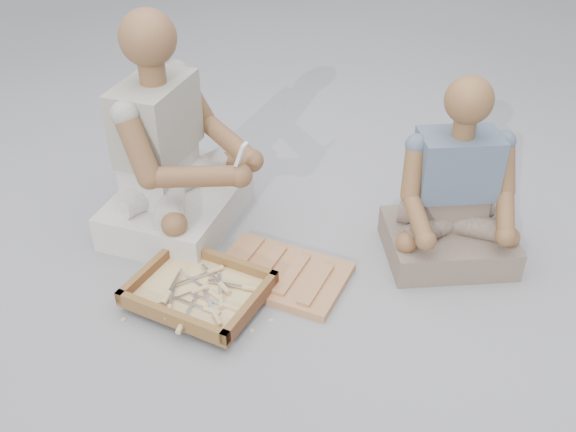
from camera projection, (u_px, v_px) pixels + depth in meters
The scene contains 27 objects.
ground at pixel (263, 296), 2.64m from camera, with size 60.00×60.00×0.00m, color #939498.
carved_panel at pixel (281, 274), 2.73m from camera, with size 0.55×0.37×0.04m, color #9C603C.
tool_tray at pixel (199, 290), 2.59m from camera, with size 0.55×0.45×0.07m.
chisel_0 at pixel (211, 272), 2.66m from camera, with size 0.12×0.20×0.02m.
chisel_1 at pixel (194, 291), 2.57m from camera, with size 0.12×0.20×0.02m.
chisel_2 at pixel (227, 306), 2.50m from camera, with size 0.22×0.04×0.02m.
chisel_3 at pixel (212, 293), 2.57m from camera, with size 0.22×0.06×0.02m.
chisel_4 at pixel (207, 310), 2.49m from camera, with size 0.22×0.04×0.02m.
chisel_5 at pixel (246, 288), 2.58m from camera, with size 0.22×0.08×0.02m.
chisel_6 at pixel (168, 294), 2.54m from camera, with size 0.09×0.21×0.02m.
chisel_7 at pixel (216, 316), 2.45m from camera, with size 0.19×0.14×0.02m.
chisel_8 at pixel (183, 322), 2.43m from camera, with size 0.09×0.21×0.02m.
chisel_9 at pixel (222, 285), 2.59m from camera, with size 0.21×0.10×0.02m.
chisel_10 at pixel (221, 298), 2.54m from camera, with size 0.16×0.18×0.02m.
chisel_11 at pixel (169, 308), 2.48m from camera, with size 0.13×0.20×0.02m.
wood_chip_0 at pixel (206, 252), 2.88m from camera, with size 0.02×0.01×0.00m, color #DAB580.
wood_chip_1 at pixel (252, 331), 2.48m from camera, with size 0.02×0.01×0.00m, color #DAB580.
wood_chip_2 at pixel (210, 259), 2.84m from camera, with size 0.02×0.01×0.00m, color #DAB580.
wood_chip_3 at pixel (272, 289), 2.68m from camera, with size 0.02×0.01×0.00m, color #DAB580.
wood_chip_4 at pixel (246, 320), 2.53m from camera, with size 0.02×0.01×0.00m, color #DAB580.
wood_chip_5 at pixel (168, 297), 2.64m from camera, with size 0.02×0.01×0.00m, color #DAB580.
wood_chip_6 at pixel (271, 320), 2.53m from camera, with size 0.02×0.01×0.00m, color #DAB580.
wood_chip_7 at pixel (124, 319), 2.53m from camera, with size 0.02×0.01×0.00m, color #DAB580.
wood_chip_8 at pixel (288, 301), 2.62m from camera, with size 0.02×0.01×0.00m, color #DAB580.
craftsman at pixel (171, 159), 2.88m from camera, with size 0.74×0.75×1.02m.
companion at pixel (453, 202), 2.72m from camera, with size 0.68×0.66×0.83m.
mobile_phone at pixel (241, 154), 2.65m from camera, with size 0.06×0.05×0.11m.
Camera 1 is at (1.13, -1.63, 1.79)m, focal length 40.00 mm.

